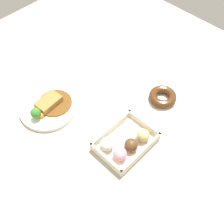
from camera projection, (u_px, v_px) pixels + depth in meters
ground_plane at (98, 111)px, 1.11m from camera, size 1.60×1.60×0.00m
curry_plate at (48, 106)px, 1.10m from camera, size 0.23×0.23×0.07m
donut_box at (125, 143)px, 0.99m from camera, size 0.21×0.15×0.06m
chocolate_ring_donut at (163, 97)px, 1.13m from camera, size 0.13×0.13×0.03m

